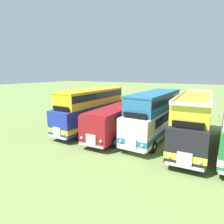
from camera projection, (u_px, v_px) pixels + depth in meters
name	position (u px, v px, depth m)	size (l,w,h in m)	color
ground_plane	(171.00, 142.00, 17.59)	(200.00, 200.00, 0.00)	#7A934C
bus_first_in_row	(92.00, 108.00, 20.96)	(2.98, 10.18, 4.49)	#1E339E
bus_second_in_row	(121.00, 117.00, 19.71)	(2.82, 11.22, 2.99)	maroon
bus_third_in_row	(154.00, 114.00, 18.06)	(3.00, 9.90, 4.49)	silver
bus_fourth_in_row	(193.00, 119.00, 16.52)	(2.97, 11.70, 4.52)	black
rope_fence_line	(187.00, 114.00, 26.24)	(23.39, 0.08, 1.05)	#8C704C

